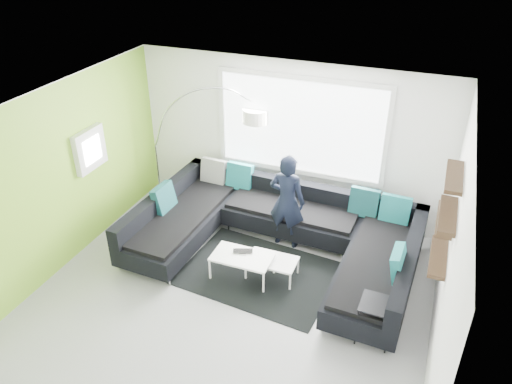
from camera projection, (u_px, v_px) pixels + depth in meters
ground at (234, 293)px, 7.31m from camera, size 5.50×5.50×0.00m
room_shell at (240, 179)px, 6.56m from camera, size 5.54×5.04×2.82m
sectional_sofa at (274, 238)px, 7.81m from camera, size 4.41×2.84×0.93m
rug at (259, 273)px, 7.69m from camera, size 2.42×1.86×0.01m
coffee_table at (257, 266)px, 7.54m from camera, size 1.17×0.68×0.38m
arc_lamp at (155, 146)px, 9.06m from camera, size 2.30×1.44×2.27m
side_table at (375, 321)px, 6.41m from camera, size 0.45×0.45×0.59m
person at (287, 201)px, 7.99m from camera, size 0.63×0.45×1.63m
laptop at (243, 253)px, 7.51m from camera, size 0.42×0.38×0.02m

